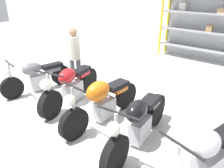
{
  "coord_description": "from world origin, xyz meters",
  "views": [
    {
      "loc": [
        2.68,
        -2.84,
        2.6
      ],
      "look_at": [
        0.0,
        0.4,
        0.7
      ],
      "focal_mm": 35.0,
      "sensor_mm": 36.0,
      "label": 1
    }
  ],
  "objects_px": {
    "shelving_rack": "(218,22)",
    "motorcycle_silver": "(207,159)",
    "person_browsing": "(74,53)",
    "motorcycle_red": "(71,86)",
    "motorcycle_black": "(139,123)",
    "motorcycle_orange": "(102,101)",
    "motorcycle_grey": "(38,76)"
  },
  "relations": [
    {
      "from": "shelving_rack",
      "to": "motorcycle_black",
      "type": "height_order",
      "value": "shelving_rack"
    },
    {
      "from": "motorcycle_red",
      "to": "motorcycle_silver",
      "type": "height_order",
      "value": "motorcycle_silver"
    },
    {
      "from": "shelving_rack",
      "to": "person_browsing",
      "type": "xyz_separation_m",
      "value": [
        -2.34,
        -4.47,
        -0.53
      ]
    },
    {
      "from": "motorcycle_red",
      "to": "shelving_rack",
      "type": "bearing_deg",
      "value": 149.44
    },
    {
      "from": "motorcycle_black",
      "to": "motorcycle_red",
      "type": "bearing_deg",
      "value": -103.89
    },
    {
      "from": "motorcycle_silver",
      "to": "motorcycle_black",
      "type": "bearing_deg",
      "value": -80.58
    },
    {
      "from": "motorcycle_grey",
      "to": "person_browsing",
      "type": "xyz_separation_m",
      "value": [
        0.49,
        0.89,
        0.53
      ]
    },
    {
      "from": "person_browsing",
      "to": "motorcycle_black",
      "type": "bearing_deg",
      "value": -175.08
    },
    {
      "from": "motorcycle_grey",
      "to": "motorcycle_black",
      "type": "xyz_separation_m",
      "value": [
        3.27,
        -0.16,
        0.06
      ]
    },
    {
      "from": "motorcycle_silver",
      "to": "motorcycle_orange",
      "type": "bearing_deg",
      "value": -82.51
    },
    {
      "from": "shelving_rack",
      "to": "motorcycle_black",
      "type": "distance_m",
      "value": 5.62
    },
    {
      "from": "motorcycle_orange",
      "to": "person_browsing",
      "type": "height_order",
      "value": "person_browsing"
    },
    {
      "from": "motorcycle_black",
      "to": "person_browsing",
      "type": "xyz_separation_m",
      "value": [
        -2.78,
        1.05,
        0.47
      ]
    },
    {
      "from": "shelving_rack",
      "to": "motorcycle_silver",
      "type": "xyz_separation_m",
      "value": [
        1.62,
        -5.61,
        -1.02
      ]
    },
    {
      "from": "shelving_rack",
      "to": "motorcycle_silver",
      "type": "distance_m",
      "value": 5.93
    },
    {
      "from": "motorcycle_orange",
      "to": "shelving_rack",
      "type": "bearing_deg",
      "value": 176.64
    },
    {
      "from": "motorcycle_black",
      "to": "motorcycle_silver",
      "type": "distance_m",
      "value": 1.19
    },
    {
      "from": "motorcycle_orange",
      "to": "person_browsing",
      "type": "distance_m",
      "value": 2.07
    },
    {
      "from": "shelving_rack",
      "to": "motorcycle_grey",
      "type": "xyz_separation_m",
      "value": [
        -2.83,
        -5.35,
        -1.06
      ]
    },
    {
      "from": "motorcycle_orange",
      "to": "motorcycle_black",
      "type": "xyz_separation_m",
      "value": [
        0.97,
        -0.15,
        -0.02
      ]
    },
    {
      "from": "person_browsing",
      "to": "shelving_rack",
      "type": "bearing_deg",
      "value": -92.05
    },
    {
      "from": "motorcycle_grey",
      "to": "motorcycle_orange",
      "type": "height_order",
      "value": "motorcycle_orange"
    },
    {
      "from": "shelving_rack",
      "to": "motorcycle_grey",
      "type": "height_order",
      "value": "shelving_rack"
    },
    {
      "from": "motorcycle_black",
      "to": "motorcycle_silver",
      "type": "xyz_separation_m",
      "value": [
        1.18,
        -0.1,
        -0.02
      ]
    },
    {
      "from": "motorcycle_grey",
      "to": "motorcycle_silver",
      "type": "height_order",
      "value": "motorcycle_silver"
    },
    {
      "from": "motorcycle_orange",
      "to": "motorcycle_black",
      "type": "height_order",
      "value": "motorcycle_orange"
    },
    {
      "from": "motorcycle_red",
      "to": "motorcycle_black",
      "type": "height_order",
      "value": "motorcycle_black"
    },
    {
      "from": "shelving_rack",
      "to": "motorcycle_silver",
      "type": "bearing_deg",
      "value": -73.87
    },
    {
      "from": "motorcycle_red",
      "to": "motorcycle_orange",
      "type": "height_order",
      "value": "motorcycle_orange"
    },
    {
      "from": "person_browsing",
      "to": "motorcycle_silver",
      "type": "bearing_deg",
      "value": -170.51
    },
    {
      "from": "motorcycle_red",
      "to": "motorcycle_orange",
      "type": "xyz_separation_m",
      "value": [
        1.11,
        -0.12,
        0.04
      ]
    },
    {
      "from": "person_browsing",
      "to": "motorcycle_grey",
      "type": "bearing_deg",
      "value": 86.55
    }
  ]
}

